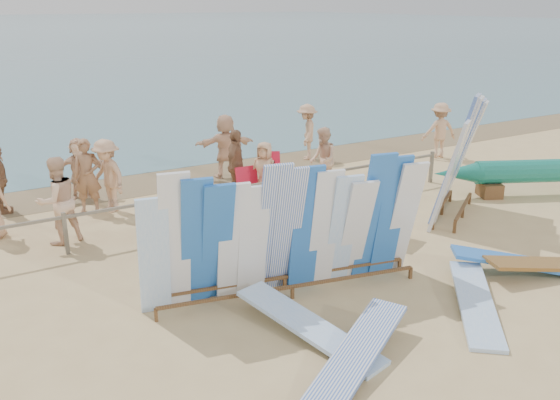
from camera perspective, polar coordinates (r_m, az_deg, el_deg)
ground at (r=11.66m, az=3.12°, el=-6.32°), size 160.00×160.00×0.00m
wet_sand_strip at (r=17.73m, az=-9.79°, el=2.25°), size 40.00×2.60×0.01m
fence at (r=13.85m, az=-3.67°, el=0.58°), size 12.08×0.08×0.90m
main_surfboard_rack at (r=10.13m, az=0.86°, el=-3.30°), size 5.03×1.55×2.49m
side_surfboard_rack at (r=14.44m, az=16.68°, el=3.57°), size 2.57×2.09×3.00m
outrigger_canoe at (r=17.32m, az=25.30°, el=2.47°), size 6.46×3.41×0.97m
vendor_table at (r=12.93m, az=10.34°, el=-2.29°), size 0.99×0.87×1.09m
flat_board_d at (r=12.24m, az=22.33°, el=-6.52°), size 2.53×1.99×0.44m
flat_board_b at (r=10.63m, az=18.23°, el=-9.92°), size 2.14×2.45×0.26m
flat_board_a at (r=9.37m, az=2.71°, el=-12.99°), size 1.22×2.74×0.38m
flat_board_e at (r=8.71m, az=7.18°, el=-15.87°), size 2.62×1.80×0.44m
flat_board_c at (r=12.41m, az=24.64°, el=-6.50°), size 2.73×1.31×0.41m
beach_chair_left at (r=15.07m, az=-0.52°, el=0.63°), size 0.75×0.76×0.89m
beach_chair_right at (r=15.02m, az=-2.83°, el=0.61°), size 0.60×0.63×0.93m
stroller at (r=15.28m, az=-0.81°, el=1.77°), size 0.91×1.04×1.20m
beachgoer_11 at (r=16.18m, az=-18.73°, el=2.89°), size 1.55×0.74×1.60m
beachgoer_1 at (r=15.03m, az=-18.05°, el=2.22°), size 0.75×0.60×1.81m
beachgoer_6 at (r=15.08m, az=-1.50°, el=2.71°), size 0.77×0.82×1.56m
beachgoer_extra_0 at (r=20.17m, az=15.10°, el=6.50°), size 1.25×0.82×1.80m
beachgoer_5 at (r=17.23m, az=-5.25°, el=5.19°), size 1.81×0.93×1.87m
beachgoer_9 at (r=19.24m, az=2.60°, el=6.56°), size 1.04×1.23×1.80m
beachgoer_2 at (r=13.24m, az=-20.63°, el=-0.06°), size 1.00×0.68×1.88m
beachgoer_extra_1 at (r=15.71m, az=-25.37°, el=1.78°), size 0.53×1.03×1.69m
beachgoer_3 at (r=14.93m, az=-16.27°, el=2.26°), size 0.83×1.25×1.80m
beachgoer_8 at (r=15.99m, az=4.14°, el=3.91°), size 0.72×0.93×1.73m
beachgoer_4 at (r=15.30m, az=-4.28°, el=3.41°), size 1.06×1.10×1.83m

